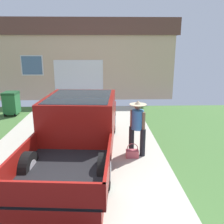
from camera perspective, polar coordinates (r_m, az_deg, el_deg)
name	(u,v)px	position (r m, az deg, el deg)	size (l,w,h in m)	color
pickup_truck	(80,127)	(7.18, -7.54, -3.53)	(2.40, 5.72, 1.64)	maroon
person_with_hat	(137,124)	(6.91, 5.98, -2.91)	(0.48, 0.48, 1.59)	black
handbag	(132,153)	(6.97, 4.79, -9.57)	(0.35, 0.20, 0.42)	#B24C56
house_with_garage	(88,58)	(16.52, -5.66, 12.59)	(10.52, 5.34, 4.53)	#D3B08A
wheeled_trash_bin	(11,103)	(11.84, -22.51, 2.05)	(0.60, 0.72, 1.06)	#286B38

